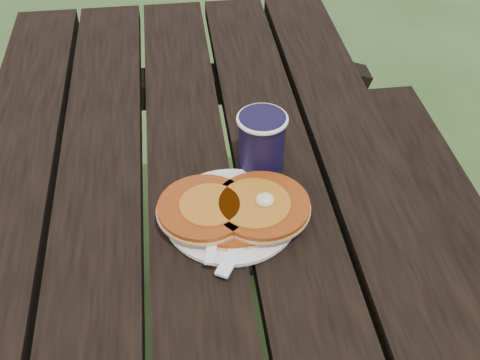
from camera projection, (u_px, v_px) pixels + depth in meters
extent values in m
cube|color=black|center=(202.00, 301.00, 0.85)|extent=(0.75, 1.80, 0.04)
cylinder|color=white|center=(231.00, 215.00, 0.94)|extent=(0.23, 0.23, 0.01)
cylinder|color=#A14212|center=(233.00, 213.00, 0.93)|extent=(0.15, 0.15, 0.01)
cylinder|color=#A14212|center=(204.00, 208.00, 0.92)|extent=(0.14, 0.14, 0.01)
cylinder|color=#A14212|center=(262.00, 206.00, 0.92)|extent=(0.15, 0.15, 0.01)
cylinder|color=#A35E17|center=(255.00, 203.00, 0.92)|extent=(0.11, 0.11, 0.00)
ellipsoid|color=#F4E59E|center=(265.00, 200.00, 0.91)|extent=(0.03, 0.03, 0.02)
cube|color=white|center=(246.00, 233.00, 0.90)|extent=(0.11, 0.17, 0.00)
cylinder|color=black|center=(262.00, 142.00, 1.00)|extent=(0.08, 0.08, 0.10)
torus|color=white|center=(262.00, 119.00, 0.97)|extent=(0.09, 0.09, 0.01)
cylinder|color=black|center=(262.00, 120.00, 0.97)|extent=(0.07, 0.07, 0.01)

